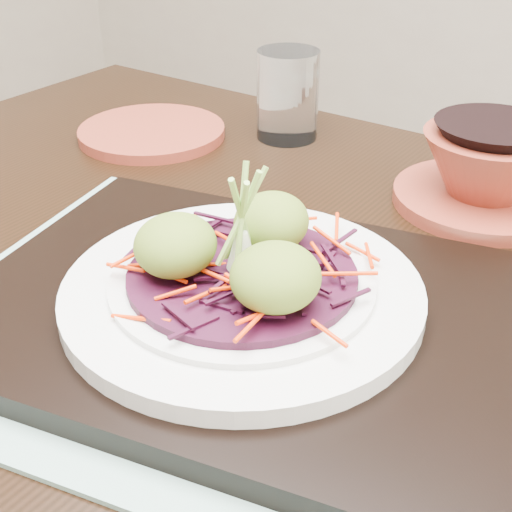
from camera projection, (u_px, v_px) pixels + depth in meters
The scene contains 11 objects.
dining_table at pixel (275, 362), 0.67m from camera, with size 1.22×0.86×0.73m.
placemat at pixel (243, 323), 0.55m from camera, with size 0.48×0.38×0.00m, color #80A693.
serving_tray at pixel (243, 311), 0.55m from camera, with size 0.42×0.32×0.02m, color black.
white_plate at pixel (242, 291), 0.54m from camera, with size 0.27×0.27×0.02m.
cabbage_bed at pixel (242, 275), 0.53m from camera, with size 0.17×0.17×0.01m, color #380B22.
carrot_julienne at pixel (242, 266), 0.53m from camera, with size 0.21×0.21×0.01m, color #EC2F04, non-canonical shape.
guacamole_scoops at pixel (241, 247), 0.52m from camera, with size 0.15×0.13×0.05m.
scallion_garnish at pixel (242, 222), 0.51m from camera, with size 0.06×0.06×0.09m, color #8CBE4C, non-canonical shape.
terracotta_side_plate at pixel (152, 132), 0.89m from camera, with size 0.18×0.18×0.01m, color maroon.
water_glass at pixel (288, 95), 0.87m from camera, with size 0.08×0.08×0.11m, color white.
terracotta_bowl_set at pixel (487, 174), 0.72m from camera, with size 0.21×0.21×0.08m.
Camera 1 is at (0.29, -0.45, 1.06)m, focal length 50.00 mm.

